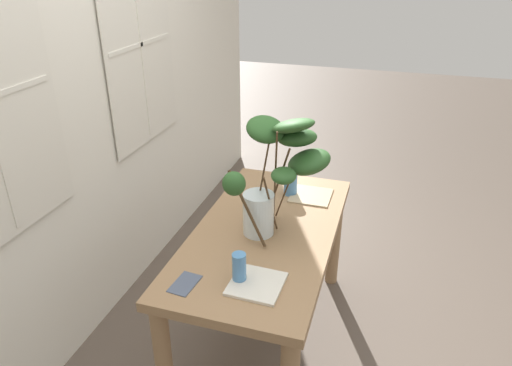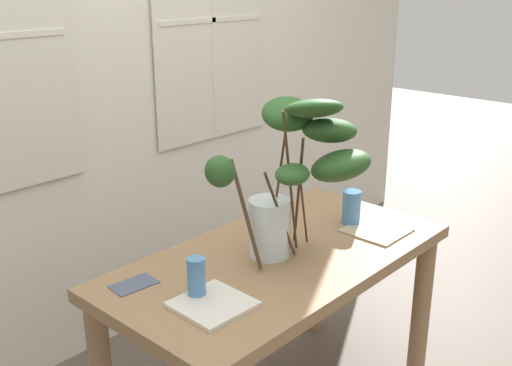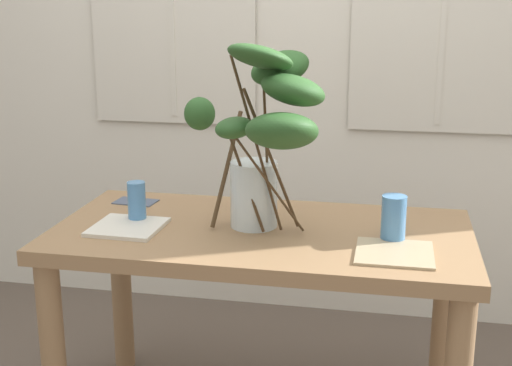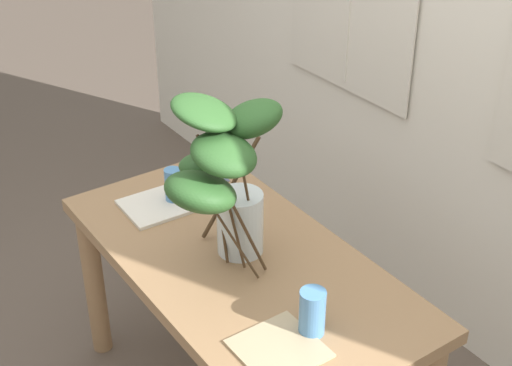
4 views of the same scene
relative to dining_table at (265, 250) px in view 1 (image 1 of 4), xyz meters
name	(u,v)px [view 1 (image 1 of 4)]	position (x,y,z in m)	size (l,w,h in m)	color
ground	(264,336)	(0.00, 0.00, -0.61)	(14.00, 14.00, 0.00)	brown
back_wall_with_windows	(70,84)	(0.00, 1.04, 0.81)	(4.93, 0.14, 2.83)	silver
dining_table	(265,250)	(0.00, 0.00, 0.00)	(1.38, 0.70, 0.73)	#93704C
vase_with_branches	(279,169)	(0.02, -0.06, 0.47)	(0.56, 0.51, 0.65)	silver
drinking_glass_blue_left	(239,268)	(-0.43, -0.01, 0.19)	(0.06, 0.06, 0.14)	#4C84BC
drinking_glass_blue_right	(291,183)	(0.43, -0.03, 0.20)	(0.08, 0.08, 0.15)	#4C84BC
plate_square_left	(256,284)	(-0.44, -0.09, 0.13)	(0.22, 0.22, 0.01)	silver
plate_square_right	(311,196)	(0.44, -0.15, 0.13)	(0.23, 0.23, 0.01)	tan
napkin_folded	(185,284)	(-0.52, 0.21, 0.12)	(0.15, 0.09, 0.00)	#4C566B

